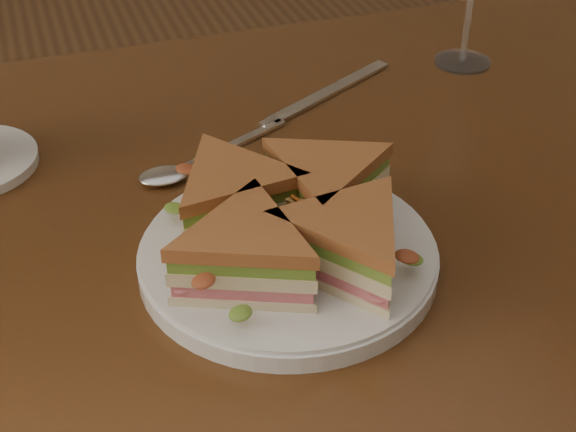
{
  "coord_description": "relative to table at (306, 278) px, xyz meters",
  "views": [
    {
      "loc": [
        -0.22,
        -0.58,
        1.18
      ],
      "look_at": [
        -0.05,
        -0.09,
        0.8
      ],
      "focal_mm": 50.0,
      "sensor_mm": 36.0,
      "label": 1
    }
  ],
  "objects": [
    {
      "name": "table",
      "position": [
        0.0,
        0.0,
        0.0
      ],
      "size": [
        1.2,
        0.8,
        0.75
      ],
      "color": "#351B0C",
      "rests_on": "ground"
    },
    {
      "name": "plate",
      "position": [
        -0.05,
        -0.09,
        0.11
      ],
      "size": [
        0.25,
        0.25,
        0.02
      ],
      "primitive_type": "cylinder",
      "color": "silver",
      "rests_on": "table"
    },
    {
      "name": "sandwich_wedges",
      "position": [
        -0.05,
        -0.09,
        0.14
      ],
      "size": [
        0.27,
        0.27,
        0.06
      ],
      "color": "beige",
      "rests_on": "plate"
    },
    {
      "name": "crisps_mound",
      "position": [
        -0.05,
        -0.09,
        0.14
      ],
      "size": [
        0.09,
        0.09,
        0.05
      ],
      "primitive_type": null,
      "color": "#BB5618",
      "rests_on": "plate"
    },
    {
      "name": "spoon",
      "position": [
        -0.1,
        0.08,
        0.1
      ],
      "size": [
        0.17,
        0.09,
        0.01
      ],
      "rotation": [
        0.0,
        0.0,
        0.44
      ],
      "color": "silver",
      "rests_on": "table"
    },
    {
      "name": "knife",
      "position": [
        0.09,
        0.18,
        0.1
      ],
      "size": [
        0.2,
        0.11,
        0.0
      ],
      "rotation": [
        0.0,
        0.0,
        0.49
      ],
      "color": "silver",
      "rests_on": "table"
    }
  ]
}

